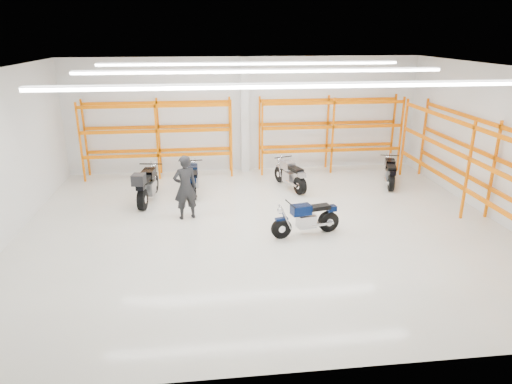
{
  "coord_description": "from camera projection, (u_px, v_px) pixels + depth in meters",
  "views": [
    {
      "loc": [
        -1.66,
        -12.09,
        5.43
      ],
      "look_at": [
        -0.18,
        0.5,
        0.93
      ],
      "focal_mm": 32.0,
      "sensor_mm": 36.0,
      "label": 1
    }
  ],
  "objects": [
    {
      "name": "motorcycle_back_d",
      "position": [
        390.0,
        173.0,
        16.8
      ],
      "size": [
        0.89,
        2.02,
        1.01
      ],
      "color": "black",
      "rests_on": "ground"
    },
    {
      "name": "structural_column",
      "position": [
        245.0,
        116.0,
        18.01
      ],
      "size": [
        0.32,
        0.32,
        4.5
      ],
      "primitive_type": "cube",
      "color": "white",
      "rests_on": "ground"
    },
    {
      "name": "pallet_racking_back_left",
      "position": [
        158.0,
        131.0,
        17.47
      ],
      "size": [
        5.67,
        0.87,
        3.0
      ],
      "color": "#FF7100",
      "rests_on": "ground"
    },
    {
      "name": "pallet_racking_back_right",
      "position": [
        330.0,
        127.0,
        18.22
      ],
      "size": [
        5.67,
        0.87,
        3.0
      ],
      "color": "#FF7100",
      "rests_on": "ground"
    },
    {
      "name": "room_shell",
      "position": [
        265.0,
        115.0,
        12.24
      ],
      "size": [
        14.02,
        12.02,
        4.51
      ],
      "color": "white",
      "rests_on": "ground"
    },
    {
      "name": "standing_man",
      "position": [
        185.0,
        187.0,
        13.67
      ],
      "size": [
        0.83,
        0.67,
        1.99
      ],
      "primitive_type": "imported",
      "rotation": [
        0.0,
        0.0,
        3.45
      ],
      "color": "black",
      "rests_on": "ground"
    },
    {
      "name": "motorcycle_back_a",
      "position": [
        146.0,
        186.0,
        15.03
      ],
      "size": [
        0.82,
        2.44,
        1.25
      ],
      "color": "black",
      "rests_on": "ground"
    },
    {
      "name": "ground",
      "position": [
        264.0,
        227.0,
        13.32
      ],
      "size": [
        14.0,
        14.0,
        0.0
      ],
      "primitive_type": "plane",
      "color": "beige",
      "rests_on": "ground"
    },
    {
      "name": "motorcycle_main",
      "position": [
        309.0,
        219.0,
        12.73
      ],
      "size": [
        2.02,
        0.74,
        1.0
      ],
      "color": "black",
      "rests_on": "ground"
    },
    {
      "name": "pallet_racking_side",
      "position": [
        482.0,
        161.0,
        13.42
      ],
      "size": [
        0.87,
        9.07,
        3.0
      ],
      "color": "#FF7100",
      "rests_on": "ground"
    },
    {
      "name": "motorcycle_back_b",
      "position": [
        193.0,
        180.0,
        15.99
      ],
      "size": [
        0.71,
        2.13,
        1.05
      ],
      "color": "black",
      "rests_on": "ground"
    },
    {
      "name": "motorcycle_back_c",
      "position": [
        291.0,
        176.0,
        16.43
      ],
      "size": [
        0.93,
        2.09,
        1.06
      ],
      "color": "black",
      "rests_on": "ground"
    }
  ]
}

